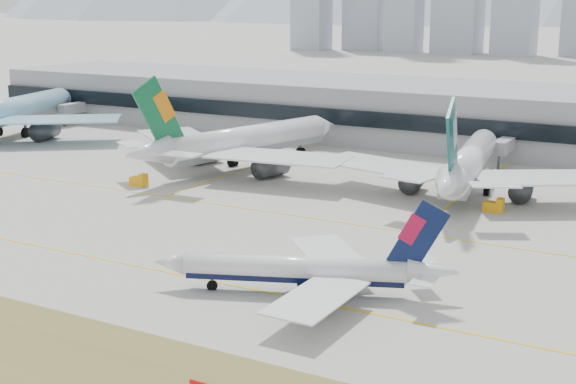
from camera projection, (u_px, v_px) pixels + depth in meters
The scene contains 8 objects.
ground at pixel (194, 263), 116.20m from camera, with size 3000.00×3000.00×0.00m, color #A8A59D.
taxiing_airliner at pixel (306, 271), 103.41m from camera, with size 38.04×32.15×13.35m.
widebody_korean at pixel (8, 113), 219.43m from camera, with size 69.00×68.85×25.38m.
widebody_eva at pixel (241, 143), 178.32m from camera, with size 61.81×61.73×22.79m.
widebody_cathay at pixel (468, 165), 155.37m from camera, with size 60.95×60.23×21.97m.
terminal at pixel (448, 114), 211.90m from camera, with size 280.00×43.10×15.00m.
gse_c at pixel (494, 206), 143.89m from camera, with size 3.55×2.00×2.60m.
gse_b at pixel (139, 181), 163.83m from camera, with size 3.55×2.00×2.60m.
Camera 1 is at (65.66, -89.86, 37.54)m, focal length 50.00 mm.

